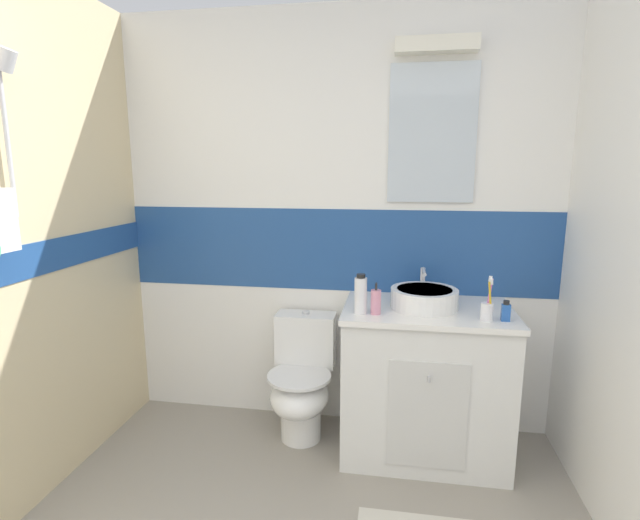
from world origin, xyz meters
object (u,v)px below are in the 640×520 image
at_px(toothbrush_cup, 487,309).
at_px(soap_dispenser, 376,302).
at_px(perfume_flask_small, 506,311).
at_px(toilet, 302,382).
at_px(sink_basin, 424,297).
at_px(mouthwash_bottle, 361,295).

height_order(toothbrush_cup, soap_dispenser, toothbrush_cup).
bearing_deg(perfume_flask_small, soap_dispenser, 178.80).
xyz_separation_m(toilet, perfume_flask_small, (1.07, -0.21, 0.55)).
xyz_separation_m(toothbrush_cup, soap_dispenser, (-0.55, 0.02, 0.01)).
relative_size(sink_basin, toilet, 0.55).
relative_size(toilet, perfume_flask_small, 7.05).
height_order(toilet, mouthwash_bottle, mouthwash_bottle).
relative_size(toothbrush_cup, perfume_flask_small, 2.16).
relative_size(toilet, soap_dispenser, 4.39).
bearing_deg(sink_basin, mouthwash_bottle, -154.51).
distance_m(toilet, mouthwash_bottle, 0.73).
relative_size(toothbrush_cup, soap_dispenser, 1.35).
bearing_deg(soap_dispenser, sink_basin, 32.04).
bearing_deg(soap_dispenser, toothbrush_cup, -1.99).
distance_m(toilet, perfume_flask_small, 1.22).
bearing_deg(mouthwash_bottle, toothbrush_cup, -1.73).
relative_size(toilet, toothbrush_cup, 3.26).
height_order(sink_basin, toothbrush_cup, toothbrush_cup).
bearing_deg(toilet, mouthwash_bottle, -29.46).
height_order(perfume_flask_small, mouthwash_bottle, mouthwash_bottle).
distance_m(sink_basin, toothbrush_cup, 0.34).
bearing_deg(perfume_flask_small, toilet, 168.69).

